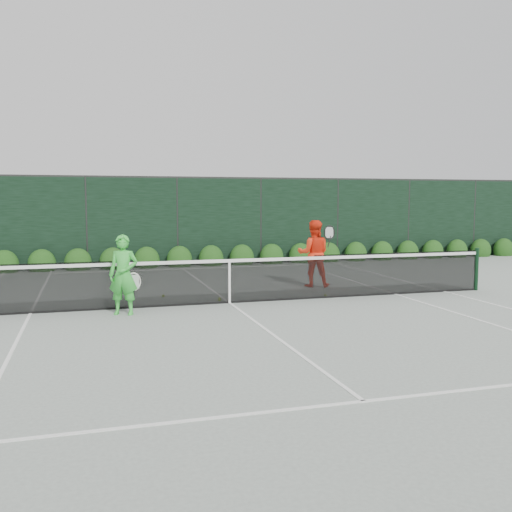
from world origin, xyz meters
name	(u,v)px	position (x,y,z in m)	size (l,w,h in m)	color
ground	(230,303)	(0.00, 0.00, 0.00)	(80.00, 80.00, 0.00)	gray
tennis_net	(228,279)	(-0.02, 0.00, 0.53)	(12.90, 0.10, 1.07)	#10321A
player_woman	(124,275)	(-2.31, -0.60, 0.80)	(0.69, 0.56, 1.60)	green
player_man	(314,253)	(2.69, 1.70, 0.87)	(1.02, 0.90, 1.74)	#FC3415
court_lines	(230,303)	(0.00, 0.00, 0.01)	(11.03, 23.83, 0.01)	white
windscreen_fence	(266,244)	(0.00, -2.71, 1.51)	(32.00, 21.07, 3.06)	black
hedge_row	(179,260)	(0.00, 7.15, 0.23)	(31.66, 0.65, 0.94)	#11350E
tennis_balls	(232,297)	(0.19, 0.52, 0.03)	(3.74, 1.09, 0.07)	#AEDB30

